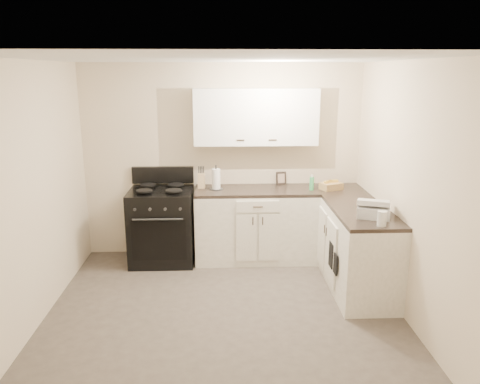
{
  "coord_description": "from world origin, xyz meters",
  "views": [
    {
      "loc": [
        -0.01,
        -4.24,
        2.39
      ],
      "look_at": [
        0.19,
        0.85,
        1.07
      ],
      "focal_mm": 35.0,
      "sensor_mm": 36.0,
      "label": 1
    }
  ],
  "objects_px": {
    "paper_towel": "(216,179)",
    "countertop_grill": "(374,211)",
    "wicker_basket": "(331,186)",
    "stove": "(162,227)",
    "knife_block": "(201,181)"
  },
  "relations": [
    {
      "from": "stove",
      "to": "paper_towel",
      "type": "bearing_deg",
      "value": 3.41
    },
    {
      "from": "knife_block",
      "to": "wicker_basket",
      "type": "distance_m",
      "value": 1.65
    },
    {
      "from": "wicker_basket",
      "to": "countertop_grill",
      "type": "height_order",
      "value": "countertop_grill"
    },
    {
      "from": "paper_towel",
      "to": "countertop_grill",
      "type": "height_order",
      "value": "paper_towel"
    },
    {
      "from": "wicker_basket",
      "to": "stove",
      "type": "bearing_deg",
      "value": 179.29
    },
    {
      "from": "stove",
      "to": "knife_block",
      "type": "bearing_deg",
      "value": 12.96
    },
    {
      "from": "wicker_basket",
      "to": "knife_block",
      "type": "bearing_deg",
      "value": 175.0
    },
    {
      "from": "countertop_grill",
      "to": "paper_towel",
      "type": "bearing_deg",
      "value": 162.66
    },
    {
      "from": "knife_block",
      "to": "paper_towel",
      "type": "relative_size",
      "value": 0.73
    },
    {
      "from": "wicker_basket",
      "to": "countertop_grill",
      "type": "bearing_deg",
      "value": -81.26
    },
    {
      "from": "stove",
      "to": "paper_towel",
      "type": "relative_size",
      "value": 3.67
    },
    {
      "from": "paper_towel",
      "to": "wicker_basket",
      "type": "height_order",
      "value": "paper_towel"
    },
    {
      "from": "knife_block",
      "to": "paper_towel",
      "type": "distance_m",
      "value": 0.21
    },
    {
      "from": "stove",
      "to": "countertop_grill",
      "type": "relative_size",
      "value": 3.02
    },
    {
      "from": "knife_block",
      "to": "wicker_basket",
      "type": "relative_size",
      "value": 0.75
    }
  ]
}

